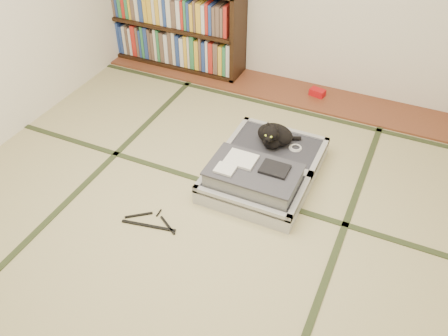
% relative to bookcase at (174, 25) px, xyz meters
% --- Properties ---
extents(floor, '(4.50, 4.50, 0.00)m').
position_rel_bookcase_xyz_m(floor, '(1.32, -2.07, -0.45)').
color(floor, '#C2B881').
rests_on(floor, ground).
extents(wood_strip, '(4.00, 0.50, 0.02)m').
position_rel_bookcase_xyz_m(wood_strip, '(1.32, -0.07, -0.44)').
color(wood_strip, brown).
rests_on(wood_strip, ground).
extents(red_item, '(0.17, 0.12, 0.07)m').
position_rel_bookcase_xyz_m(red_item, '(1.64, -0.04, -0.40)').
color(red_item, '#B20E12').
rests_on(red_item, wood_strip).
extents(room_shell, '(4.50, 4.50, 4.50)m').
position_rel_bookcase_xyz_m(room_shell, '(1.32, -2.07, 1.01)').
color(room_shell, white).
rests_on(room_shell, ground).
extents(tatami_borders, '(4.00, 4.50, 0.01)m').
position_rel_bookcase_xyz_m(tatami_borders, '(1.32, -1.57, -0.45)').
color(tatami_borders, '#2D381E').
rests_on(tatami_borders, ground).
extents(bookcase, '(1.54, 0.35, 0.99)m').
position_rel_bookcase_xyz_m(bookcase, '(0.00, 0.00, 0.00)').
color(bookcase, black).
rests_on(bookcase, wood_strip).
extents(suitcase, '(0.77, 1.03, 0.30)m').
position_rel_bookcase_xyz_m(suitcase, '(1.59, -1.46, -0.34)').
color(suitcase, '#A9A8AD').
rests_on(suitcase, floor).
extents(cat, '(0.34, 0.35, 0.28)m').
position_rel_bookcase_xyz_m(cat, '(1.57, -1.17, -0.20)').
color(cat, black).
rests_on(cat, suitcase).
extents(cable_coil, '(0.11, 0.11, 0.03)m').
position_rel_bookcase_xyz_m(cable_coil, '(1.76, -1.14, -0.29)').
color(cable_coil, white).
rests_on(cable_coil, suitcase).
extents(hanger, '(0.43, 0.23, 0.01)m').
position_rel_bookcase_xyz_m(hanger, '(1.03, -2.24, -0.44)').
color(hanger, black).
rests_on(hanger, floor).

